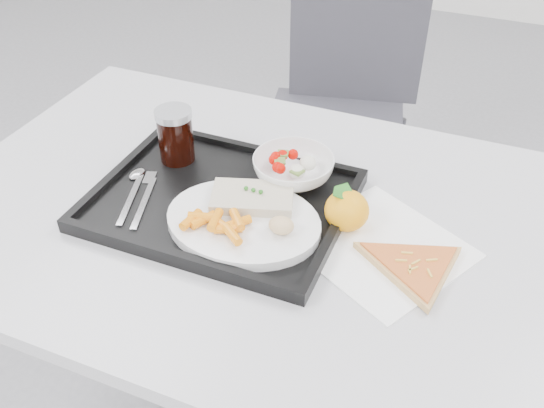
% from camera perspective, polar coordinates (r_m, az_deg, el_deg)
% --- Properties ---
extents(table, '(1.20, 0.80, 0.75)m').
position_cam_1_polar(table, '(1.13, -0.99, -3.33)').
color(table, silver).
rests_on(table, ground).
extents(chair, '(0.50, 0.50, 0.93)m').
position_cam_1_polar(chair, '(1.94, 6.74, 10.34)').
color(chair, '#393840').
rests_on(chair, ground).
extents(tray, '(0.45, 0.35, 0.03)m').
position_cam_1_polar(tray, '(1.10, -4.78, 0.22)').
color(tray, black).
rests_on(tray, table).
extents(dinner_plate, '(0.27, 0.27, 0.02)m').
position_cam_1_polar(dinner_plate, '(1.03, -2.71, -1.71)').
color(dinner_plate, white).
rests_on(dinner_plate, tray).
extents(fish_fillet, '(0.16, 0.13, 0.03)m').
position_cam_1_polar(fish_fillet, '(1.06, -1.86, 0.62)').
color(fish_fillet, beige).
rests_on(fish_fillet, dinner_plate).
extents(bread_roll, '(0.05, 0.05, 0.03)m').
position_cam_1_polar(bread_roll, '(0.99, 0.88, -2.02)').
color(bread_roll, tan).
rests_on(bread_roll, dinner_plate).
extents(salad_bowl, '(0.15, 0.15, 0.05)m').
position_cam_1_polar(salad_bowl, '(1.13, 2.03, 3.36)').
color(salad_bowl, white).
rests_on(salad_bowl, tray).
extents(cola_glass, '(0.07, 0.07, 0.11)m').
position_cam_1_polar(cola_glass, '(1.19, -9.08, 6.50)').
color(cola_glass, black).
rests_on(cola_glass, tray).
extents(cutlery, '(0.11, 0.17, 0.01)m').
position_cam_1_polar(cutlery, '(1.14, -12.46, 1.33)').
color(cutlery, silver).
rests_on(cutlery, tray).
extents(napkin, '(0.33, 0.33, 0.00)m').
position_cam_1_polar(napkin, '(1.03, 10.19, -4.04)').
color(napkin, white).
rests_on(napkin, table).
extents(tangerine, '(0.10, 0.10, 0.07)m').
position_cam_1_polar(tangerine, '(1.04, 7.06, -0.59)').
color(tangerine, '#E45A09').
rests_on(tangerine, napkin).
extents(pizza_slice, '(0.24, 0.24, 0.02)m').
position_cam_1_polar(pizza_slice, '(1.00, 13.20, -5.73)').
color(pizza_slice, tan).
rests_on(pizza_slice, napkin).
extents(carrot_pile, '(0.12, 0.08, 0.02)m').
position_cam_1_polar(carrot_pile, '(1.00, -5.05, -1.79)').
color(carrot_pile, orange).
rests_on(carrot_pile, dinner_plate).
extents(salad_contents, '(0.09, 0.08, 0.02)m').
position_cam_1_polar(salad_contents, '(1.13, 2.02, 3.86)').
color(salad_contents, '#C00800').
rests_on(salad_contents, salad_bowl).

